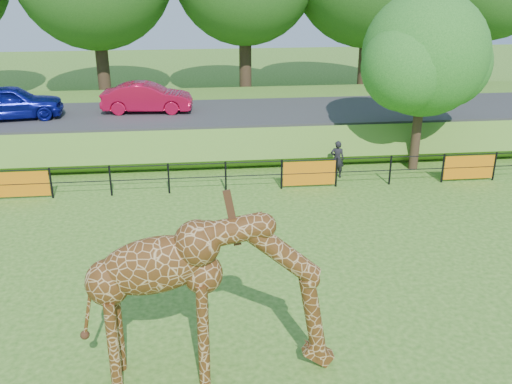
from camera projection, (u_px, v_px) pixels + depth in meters
ground at (247, 320)px, 12.96m from camera, size 90.00×90.00×0.00m
giraffe at (210, 298)px, 10.67m from camera, size 4.82×0.99×3.43m
perimeter_fence at (226, 176)px, 20.13m from camera, size 28.07×0.10×1.10m
embankment at (216, 120)px, 27.02m from camera, size 40.00×9.00×1.30m
road at (217, 113)px, 25.37m from camera, size 40.00×5.00×0.12m
car_blue at (10, 102)px, 23.95m from camera, size 4.41×2.30×1.43m
car_red at (147, 97)px, 25.11m from camera, size 4.00×1.64×1.29m
visitor at (337, 159)px, 21.42m from camera, size 0.60×0.49×1.43m
tree_east at (427, 59)px, 21.02m from camera, size 5.40×4.71×6.76m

